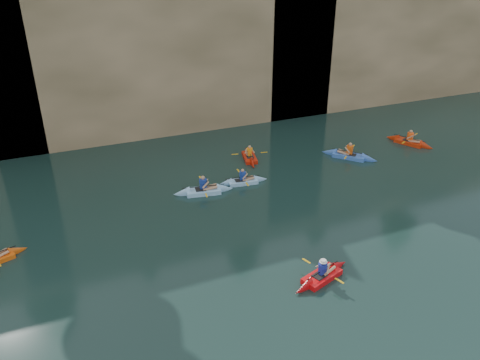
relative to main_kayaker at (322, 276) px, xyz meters
name	(u,v)px	position (x,y,z in m)	size (l,w,h in m)	color
cliff	(124,31)	(-2.47, 26.47, 5.85)	(70.00, 16.00, 12.00)	tan
cliff_slab_center	(173,50)	(-0.47, 19.07, 5.55)	(24.00, 2.40, 11.40)	tan
cliff_slab_east	(406,42)	(19.53, 19.07, 4.77)	(26.00, 2.40, 9.84)	tan
sea_cave_center	(92,122)	(-6.47, 18.42, 1.45)	(3.50, 1.00, 3.20)	black
sea_cave_east	(280,90)	(7.53, 18.42, 2.10)	(5.00, 1.00, 4.50)	black
main_kayaker	(322,276)	(0.00, 0.00, 0.00)	(3.14, 2.03, 1.14)	red
kayaker_ltblue_near	(203,191)	(-2.02, 8.81, 0.01)	(3.35, 2.51, 1.29)	#94CAF8
kayaker_red_far	(250,157)	(2.15, 12.04, -0.01)	(2.23, 3.20, 1.15)	red
kayaker_ltblue_mid	(243,181)	(0.41, 9.08, -0.01)	(2.99, 2.21, 1.11)	#91C5F4
kayaker_blue_east	(349,156)	(8.05, 9.77, 0.00)	(2.95, 3.19, 1.27)	#3C6CCC
kayaker_extra_east	(409,142)	(13.17, 10.15, 0.00)	(2.25, 3.29, 1.25)	red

